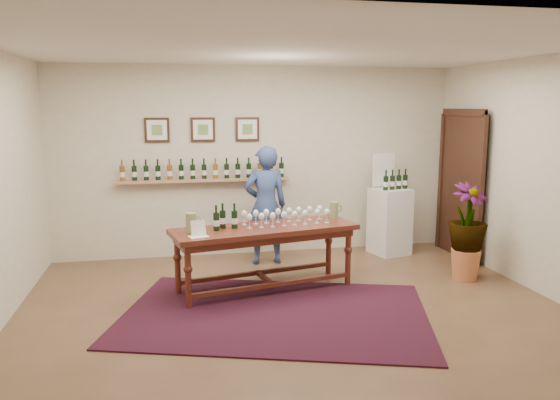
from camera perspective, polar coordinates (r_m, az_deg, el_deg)
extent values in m
plane|color=brown|center=(6.11, 1.53, -11.50)|extent=(6.00, 6.00, 0.00)
plane|color=beige|center=(8.19, -2.38, 4.06)|extent=(6.00, 0.00, 6.00)
plane|color=beige|center=(3.40, 11.19, -4.30)|extent=(6.00, 0.00, 6.00)
plane|color=beige|center=(7.06, 26.07, 2.15)|extent=(0.00, 5.00, 5.00)
plane|color=silver|center=(5.72, 1.66, 15.64)|extent=(6.00, 6.00, 0.00)
cube|color=tan|center=(8.04, -7.91, 2.07)|extent=(2.50, 0.16, 0.04)
cube|color=black|center=(8.47, 18.61, 1.36)|extent=(0.10, 1.00, 2.10)
cube|color=#321910|center=(8.44, 18.31, 1.35)|extent=(0.04, 1.12, 2.22)
cube|color=#321910|center=(8.02, -12.74, 7.15)|extent=(0.35, 0.03, 0.35)
cube|color=white|center=(8.01, -12.74, 7.14)|extent=(0.28, 0.01, 0.28)
cube|color=#6E9349|center=(8.00, -12.74, 7.14)|extent=(0.15, 0.00, 0.15)
cube|color=#321910|center=(8.04, -8.06, 7.30)|extent=(0.35, 0.03, 0.35)
cube|color=white|center=(8.02, -8.05, 7.29)|extent=(0.28, 0.01, 0.28)
cube|color=#6E9349|center=(8.02, -8.05, 7.29)|extent=(0.15, 0.00, 0.15)
cube|color=#321910|center=(8.10, -3.43, 7.39)|extent=(0.35, 0.03, 0.35)
cube|color=white|center=(8.09, -3.42, 7.39)|extent=(0.28, 0.01, 0.28)
cube|color=#6E9349|center=(8.08, -3.41, 7.39)|extent=(0.15, 0.00, 0.15)
cube|color=#4C0E0D|center=(6.01, -0.51, -11.77)|extent=(3.74, 3.03, 0.02)
cube|color=#451D11|center=(6.55, -1.59, -3.07)|extent=(2.33, 1.16, 0.06)
cube|color=#451D11|center=(6.57, -1.59, -3.67)|extent=(2.18, 1.01, 0.10)
cylinder|color=#451D11|center=(6.13, -9.57, -7.95)|extent=(0.08, 0.08, 0.73)
cylinder|color=#451D11|center=(6.87, 7.12, -5.94)|extent=(0.08, 0.08, 0.73)
cylinder|color=#451D11|center=(6.60, -10.65, -6.69)|extent=(0.08, 0.08, 0.73)
cylinder|color=#451D11|center=(7.29, 5.10, -4.97)|extent=(0.08, 0.08, 0.73)
cube|color=#451D11|center=(6.50, -0.72, -8.84)|extent=(1.99, 0.47, 0.05)
cube|color=#451D11|center=(6.94, -2.36, -7.61)|extent=(1.99, 0.47, 0.05)
cube|color=#451D11|center=(6.72, -1.57, -8.21)|extent=(0.15, 0.51, 0.05)
cube|color=white|center=(6.11, -8.54, -2.94)|extent=(0.23, 0.20, 0.18)
cube|color=white|center=(8.41, 11.38, -2.20)|extent=(0.61, 0.61, 0.99)
cube|color=white|center=(8.43, 10.78, 3.15)|extent=(0.39, 0.12, 0.55)
cone|color=#C06B40|center=(7.48, 18.79, -6.40)|extent=(0.38, 0.38, 0.40)
imported|color=#1E3E19|center=(7.35, 19.02, -2.32)|extent=(0.71, 0.71, 0.69)
imported|color=navy|center=(7.67, -1.52, -0.56)|extent=(0.62, 0.42, 1.68)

